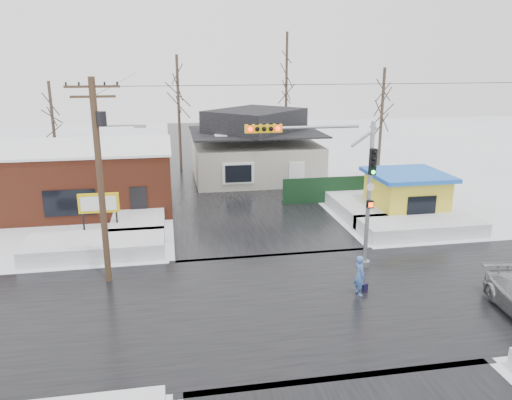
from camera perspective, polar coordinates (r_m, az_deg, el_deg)
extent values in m
plane|color=white|center=(21.12, 5.09, -11.54)|extent=(120.00, 120.00, 0.00)
cube|color=black|center=(21.11, 5.09, -11.52)|extent=(10.00, 120.00, 0.02)
cube|color=black|center=(21.11, 5.09, -11.52)|extent=(120.00, 10.00, 0.02)
cube|color=white|center=(27.00, -17.88, -5.06)|extent=(7.00, 3.00, 0.80)
cube|color=white|center=(30.20, 18.28, -2.87)|extent=(7.00, 3.00, 0.80)
cube|color=white|center=(31.51, -13.16, -1.69)|extent=(3.00, 8.00, 0.80)
cube|color=white|center=(33.70, 11.32, -0.43)|extent=(3.00, 8.00, 0.80)
cylinder|color=gray|center=(23.75, 12.76, 0.35)|extent=(0.20, 0.20, 7.00)
cylinder|color=gray|center=(24.84, 12.28, -7.11)|extent=(0.50, 0.50, 0.30)
cylinder|color=gray|center=(22.10, 6.01, 8.26)|extent=(4.60, 0.14, 0.14)
cube|color=gold|center=(21.63, 0.86, 8.18)|extent=(1.60, 0.28, 0.35)
sphere|color=#FF0C0C|center=(21.37, -0.65, 8.08)|extent=(0.20, 0.20, 0.20)
sphere|color=#FF0C0C|center=(21.60, 2.52, 8.15)|extent=(0.20, 0.20, 0.20)
cube|color=black|center=(23.18, 13.20, 4.27)|extent=(0.30, 0.22, 1.20)
sphere|color=#0CE533|center=(23.15, 13.27, 3.11)|extent=(0.18, 0.18, 0.18)
cube|color=black|center=(23.65, 12.90, -0.48)|extent=(0.30, 0.20, 0.35)
cylinder|color=#382619|center=(22.35, -17.33, 1.70)|extent=(0.28, 0.28, 9.00)
cube|color=#382619|center=(21.76, -18.24, 12.21)|extent=(2.20, 0.10, 0.10)
cube|color=#382619|center=(21.79, -18.15, 11.17)|extent=(1.80, 0.10, 0.10)
cylinder|color=black|center=(21.84, -17.29, 8.87)|extent=(0.44, 0.44, 0.60)
cylinder|color=gray|center=(21.80, -15.51, 8.20)|extent=(1.80, 0.08, 0.08)
cube|color=gray|center=(21.74, -13.12, 8.21)|extent=(0.50, 0.22, 0.12)
cube|color=brown|center=(35.40, -19.51, 2.42)|extent=(12.00, 8.00, 4.00)
cube|color=white|center=(35.01, -19.82, 5.68)|extent=(12.20, 8.20, 0.15)
cube|color=black|center=(31.71, -20.50, -0.30)|extent=(3.00, 0.08, 1.60)
cube|color=black|center=(31.29, -13.24, -0.48)|extent=(1.00, 0.08, 2.20)
cylinder|color=black|center=(29.32, -19.10, -2.48)|extent=(0.10, 0.10, 1.80)
cylinder|color=black|center=(29.07, -15.60, -2.33)|extent=(0.10, 0.10, 1.80)
cube|color=gold|center=(28.87, -17.54, -0.33)|extent=(2.20, 0.18, 1.10)
cube|color=white|center=(28.76, -17.56, -0.39)|extent=(1.90, 0.02, 0.80)
cube|color=#ACA99B|center=(41.48, -0.10, 4.52)|extent=(10.00, 8.00, 3.00)
cube|color=black|center=(41.08, -0.10, 7.80)|extent=(10.40, 8.40, 0.12)
pyramid|color=black|center=(40.95, -0.10, 9.13)|extent=(9.00, 7.00, 1.80)
cube|color=brown|center=(42.58, 3.97, 9.41)|extent=(0.70, 0.70, 1.40)
cube|color=white|center=(37.29, -2.04, 3.04)|extent=(2.40, 0.12, 1.60)
cube|color=yellow|center=(32.71, 16.75, 0.34)|extent=(4.00, 4.00, 2.60)
cube|color=blue|center=(32.37, 16.95, 2.81)|extent=(4.60, 4.60, 0.25)
cube|color=black|center=(30.99, 18.41, -0.66)|extent=(1.80, 0.06, 1.20)
cube|color=black|center=(35.19, 9.44, 1.21)|extent=(8.00, 0.12, 1.80)
cylinder|color=#332821|center=(44.30, -8.80, 9.65)|extent=(0.24, 0.24, 10.00)
cylinder|color=#332821|center=(47.50, 3.46, 11.43)|extent=(0.24, 0.24, 12.00)
cylinder|color=#332821|center=(42.03, 14.10, 8.34)|extent=(0.24, 0.24, 9.00)
cylinder|color=#332821|center=(43.35, -22.09, 7.21)|extent=(0.24, 0.24, 8.00)
imported|color=#426DBA|center=(21.71, 11.76, -8.46)|extent=(0.47, 0.67, 1.76)
cube|color=black|center=(22.29, 12.33, -9.81)|extent=(0.30, 0.23, 0.35)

